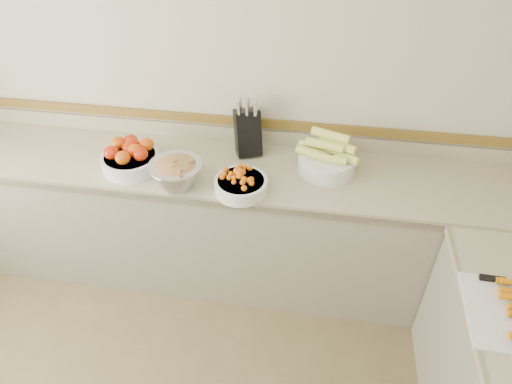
# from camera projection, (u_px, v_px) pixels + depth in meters

# --- Properties ---
(back_wall) EXTENTS (4.00, 0.00, 4.00)m
(back_wall) POSITION_uv_depth(u_px,v_px,m) (216.00, 82.00, 2.78)
(back_wall) COLOR #BCB69B
(back_wall) RESTS_ON ground_plane
(counter_back) EXTENTS (4.00, 0.65, 1.08)m
(counter_back) POSITION_uv_depth(u_px,v_px,m) (212.00, 220.00, 3.06)
(counter_back) COLOR tan
(counter_back) RESTS_ON ground_plane
(knife_block) EXTENTS (0.21, 0.23, 0.37)m
(knife_block) POSITION_uv_depth(u_px,v_px,m) (248.00, 131.00, 2.81)
(knife_block) COLOR black
(knife_block) RESTS_ON counter_back
(tomato_bowl) EXTENTS (0.35, 0.35, 0.17)m
(tomato_bowl) POSITION_uv_depth(u_px,v_px,m) (130.00, 157.00, 2.72)
(tomato_bowl) COLOR silver
(tomato_bowl) RESTS_ON counter_back
(cherry_tomato_bowl) EXTENTS (0.30, 0.30, 0.16)m
(cherry_tomato_bowl) POSITION_uv_depth(u_px,v_px,m) (241.00, 183.00, 2.56)
(cherry_tomato_bowl) COLOR silver
(cherry_tomato_bowl) RESTS_ON counter_back
(corn_bowl) EXTENTS (0.38, 0.34, 0.25)m
(corn_bowl) POSITION_uv_depth(u_px,v_px,m) (327.00, 159.00, 2.70)
(corn_bowl) COLOR silver
(corn_bowl) RESTS_ON counter_back
(rhubarb_bowl) EXTENTS (0.31, 0.31, 0.18)m
(rhubarb_bowl) POSITION_uv_depth(u_px,v_px,m) (176.00, 172.00, 2.58)
(rhubarb_bowl) COLOR #B2B2BA
(rhubarb_bowl) RESTS_ON counter_back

